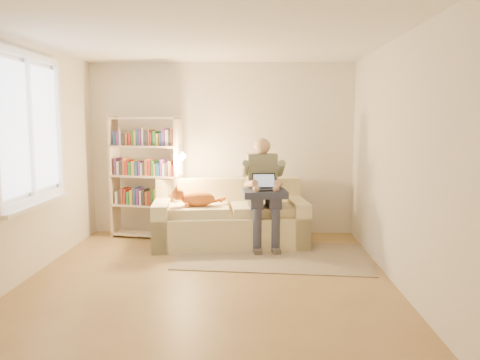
{
  "coord_description": "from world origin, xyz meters",
  "views": [
    {
      "loc": [
        0.5,
        -4.88,
        1.74
      ],
      "look_at": [
        0.32,
        1.0,
        0.99
      ],
      "focal_mm": 35.0,
      "sensor_mm": 36.0,
      "label": 1
    }
  ],
  "objects_px": {
    "cat": "(193,198)",
    "bookshelf": "(146,171)",
    "laptop": "(265,186)",
    "person": "(263,186)",
    "sofa": "(230,221)"
  },
  "relations": [
    {
      "from": "sofa",
      "to": "person",
      "type": "bearing_deg",
      "value": -19.33
    },
    {
      "from": "person",
      "to": "bookshelf",
      "type": "relative_size",
      "value": 0.83
    },
    {
      "from": "laptop",
      "to": "person",
      "type": "bearing_deg",
      "value": 93.62
    },
    {
      "from": "sofa",
      "to": "bookshelf",
      "type": "height_order",
      "value": "bookshelf"
    },
    {
      "from": "cat",
      "to": "bookshelf",
      "type": "bearing_deg",
      "value": 140.39
    },
    {
      "from": "cat",
      "to": "bookshelf",
      "type": "distance_m",
      "value": 0.96
    },
    {
      "from": "sofa",
      "to": "bookshelf",
      "type": "relative_size",
      "value": 1.22
    },
    {
      "from": "cat",
      "to": "laptop",
      "type": "distance_m",
      "value": 1.0
    },
    {
      "from": "laptop",
      "to": "bookshelf",
      "type": "distance_m",
      "value": 1.83
    },
    {
      "from": "person",
      "to": "laptop",
      "type": "distance_m",
      "value": 0.13
    },
    {
      "from": "person",
      "to": "laptop",
      "type": "height_order",
      "value": "person"
    },
    {
      "from": "cat",
      "to": "sofa",
      "type": "bearing_deg",
      "value": 14.77
    },
    {
      "from": "sofa",
      "to": "person",
      "type": "xyz_separation_m",
      "value": [
        0.46,
        -0.11,
        0.52
      ]
    },
    {
      "from": "sofa",
      "to": "bookshelf",
      "type": "distance_m",
      "value": 1.45
    },
    {
      "from": "bookshelf",
      "to": "laptop",
      "type": "bearing_deg",
      "value": -5.37
    }
  ]
}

